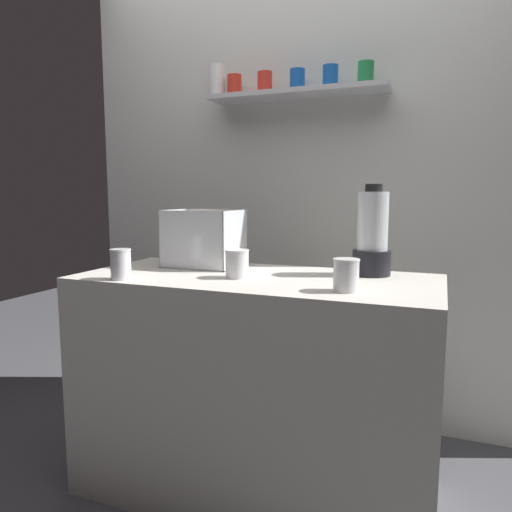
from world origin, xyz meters
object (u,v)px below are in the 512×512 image
juice_cup_mango_left (237,266)px  juice_cup_carrot_far_left (121,265)px  carrot_display_bin (205,248)px  blender_pitcher (372,238)px  juice_cup_carrot_middle (346,277)px

juice_cup_mango_left → juice_cup_carrot_far_left: bearing=-154.1°
carrot_display_bin → blender_pitcher: bearing=2.5°
juice_cup_carrot_far_left → blender_pitcher: bearing=27.2°
blender_pitcher → juice_cup_carrot_middle: (-0.03, -0.36, -0.10)m
juice_cup_carrot_far_left → juice_cup_carrot_middle: bearing=6.0°
carrot_display_bin → juice_cup_mango_left: bearing=-41.1°
blender_pitcher → juice_cup_carrot_middle: bearing=-95.2°
blender_pitcher → juice_cup_mango_left: bearing=-151.7°
carrot_display_bin → juice_cup_mango_left: carrot_display_bin is taller
juice_cup_carrot_far_left → juice_cup_carrot_middle: (0.83, 0.09, -0.01)m
carrot_display_bin → juice_cup_carrot_middle: size_ratio=2.85×
juice_cup_carrot_far_left → carrot_display_bin: bearing=71.2°
juice_cup_carrot_middle → blender_pitcher: bearing=84.8°
carrot_display_bin → blender_pitcher: (0.73, 0.03, 0.07)m
blender_pitcher → juice_cup_mango_left: blender_pitcher is taller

